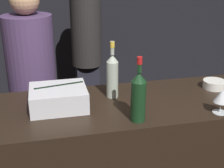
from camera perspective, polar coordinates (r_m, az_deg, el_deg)
wall_back_chalkboard at (r=4.04m, az=-7.37°, el=14.83°), size 6.40×0.06×2.80m
ice_bin_with_bottles at (r=1.88m, az=-9.76°, el=-2.34°), size 0.33×0.28×0.13m
bowl_white at (r=2.26m, az=18.20°, el=-0.00°), size 0.15×0.15×0.05m
wine_glass at (r=1.88m, az=19.45°, el=-2.16°), size 0.09×0.09×0.15m
red_wine_bottle_burgundy at (r=1.68m, az=4.84°, el=-2.15°), size 0.08×0.08×0.36m
rose_wine_bottle at (r=1.97m, az=0.06°, el=1.68°), size 0.08×0.08×0.37m
person_in_hoodie at (r=3.42m, az=-4.66°, el=6.53°), size 0.33×0.33×1.74m
person_blond_tee at (r=2.50m, az=-14.23°, el=-0.50°), size 0.36×0.36×1.72m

